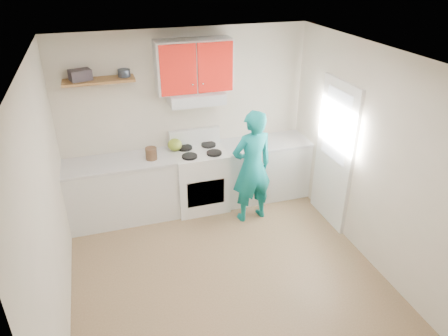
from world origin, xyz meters
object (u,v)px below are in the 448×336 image
object	(u,v)px
stove	(200,179)
crock	(151,154)
tin	(124,73)
person	(252,167)
kettle	(175,145)

from	to	relation	value
stove	crock	distance (m)	0.88
tin	person	world-z (taller)	tin
stove	kettle	distance (m)	0.65
stove	tin	xyz separation A→B (m)	(-0.92, 0.20, 1.63)
kettle	person	size ratio (longest dim) A/B	0.13
stove	crock	bearing A→B (deg)	-176.29
tin	crock	world-z (taller)	tin
tin	kettle	size ratio (longest dim) A/B	0.76
kettle	person	world-z (taller)	person
crock	person	xyz separation A→B (m)	(1.31, -0.49, -0.17)
stove	tin	bearing A→B (deg)	167.85
crock	person	bearing A→B (deg)	-20.38
kettle	tin	bearing A→B (deg)	-161.75
crock	tin	bearing A→B (deg)	132.90
person	kettle	bearing A→B (deg)	-42.79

